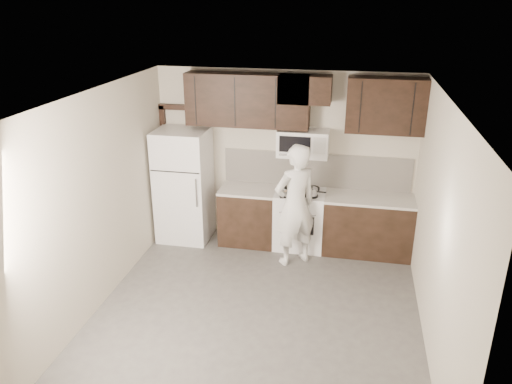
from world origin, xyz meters
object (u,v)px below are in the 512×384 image
(stove, at_px, (299,219))
(refrigerator, at_px, (184,185))
(microwave, at_px, (303,143))
(person, at_px, (295,205))

(stove, relative_size, refrigerator, 0.52)
(stove, relative_size, microwave, 1.24)
(microwave, relative_size, refrigerator, 0.42)
(person, bearing_deg, stove, -129.92)
(stove, distance_m, refrigerator, 1.90)
(microwave, height_order, refrigerator, microwave)
(stove, height_order, microwave, microwave)
(microwave, bearing_deg, person, -91.43)
(refrigerator, xyz_separation_m, person, (1.83, -0.48, 0.01))
(person, bearing_deg, refrigerator, -52.82)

